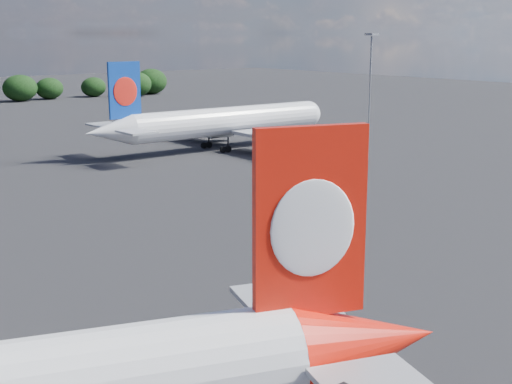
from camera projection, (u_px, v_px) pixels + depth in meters
china_southern_airliner at (219, 123)px, 124.07m from camera, size 47.94×45.49×15.70m
floodlight_mast_near at (370, 78)px, 111.66m from camera, size 1.60×1.60×20.04m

